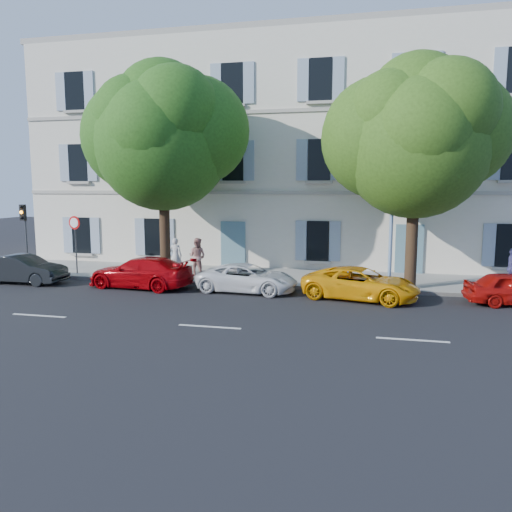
% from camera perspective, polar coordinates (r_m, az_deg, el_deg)
% --- Properties ---
extents(ground, '(90.00, 90.00, 0.00)m').
position_cam_1_polar(ground, '(19.32, -1.60, -4.90)').
color(ground, black).
extents(sidewalk, '(36.00, 4.50, 0.15)m').
position_cam_1_polar(sidewalk, '(23.55, 1.12, -2.39)').
color(sidewalk, '#A09E96').
rests_on(sidewalk, ground).
extents(kerb, '(36.00, 0.16, 0.16)m').
position_cam_1_polar(kerb, '(21.47, -0.07, -3.38)').
color(kerb, '#9E998E').
rests_on(kerb, ground).
extents(building, '(28.00, 7.00, 12.00)m').
position_cam_1_polar(building, '(28.88, 3.54, 11.30)').
color(building, beige).
rests_on(building, ground).
extents(car_dark_sedan, '(3.87, 1.36, 1.27)m').
position_cam_1_polar(car_dark_sedan, '(24.59, -25.06, -1.37)').
color(car_dark_sedan, black).
rests_on(car_dark_sedan, ground).
extents(car_red_coupe, '(4.73, 2.32, 1.32)m').
position_cam_1_polar(car_red_coupe, '(21.85, -13.03, -1.84)').
color(car_red_coupe, '#A8040A').
rests_on(car_red_coupe, ground).
extents(car_white_coupe, '(4.24, 2.18, 1.15)m').
position_cam_1_polar(car_white_coupe, '(20.48, -1.00, -2.53)').
color(car_white_coupe, white).
rests_on(car_white_coupe, ground).
extents(car_yellow_supercar, '(4.74, 2.93, 1.23)m').
position_cam_1_polar(car_yellow_supercar, '(19.53, 11.87, -3.09)').
color(car_yellow_supercar, '#F3A10A').
rests_on(car_yellow_supercar, ground).
extents(tree_left, '(6.10, 6.10, 9.45)m').
position_cam_1_polar(tree_left, '(23.37, -10.62, 12.56)').
color(tree_left, '#3A2819').
rests_on(tree_left, sidewalk).
extents(tree_right, '(5.84, 5.84, 8.99)m').
position_cam_1_polar(tree_right, '(21.17, 17.80, 11.97)').
color(tree_right, '#3A2819').
rests_on(tree_right, sidewalk).
extents(traffic_light, '(0.27, 0.37, 3.29)m').
position_cam_1_polar(traffic_light, '(26.74, -24.98, 3.41)').
color(traffic_light, '#383A3D').
rests_on(traffic_light, sidewalk).
extents(road_sign, '(0.64, 0.14, 2.76)m').
position_cam_1_polar(road_sign, '(25.31, -19.98, 2.58)').
color(road_sign, '#383A3D').
rests_on(road_sign, sidewalk).
extents(street_lamp, '(0.33, 1.59, 7.43)m').
position_cam_1_polar(street_lamp, '(20.75, 15.37, 7.83)').
color(street_lamp, '#7293BF').
rests_on(street_lamp, sidewalk).
extents(pedestrian_a, '(0.63, 0.41, 1.71)m').
position_cam_1_polar(pedestrian_a, '(24.24, -9.17, 0.04)').
color(pedestrian_a, silver).
rests_on(pedestrian_a, sidewalk).
extents(pedestrian_b, '(0.97, 0.82, 1.77)m').
position_cam_1_polar(pedestrian_b, '(23.57, -6.73, -0.07)').
color(pedestrian_b, tan).
rests_on(pedestrian_b, sidewalk).
extents(pedestrian_c, '(0.64, 1.05, 1.67)m').
position_cam_1_polar(pedestrian_c, '(22.98, 27.21, -1.23)').
color(pedestrian_c, '#4E4B8B').
rests_on(pedestrian_c, sidewalk).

